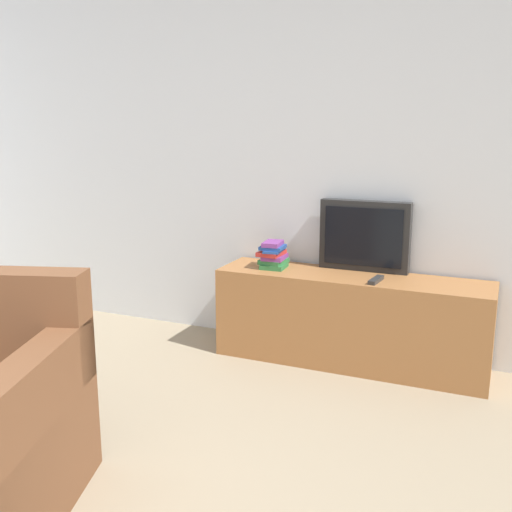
% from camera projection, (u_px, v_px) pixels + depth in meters
% --- Properties ---
extents(wall_back, '(9.00, 0.06, 2.60)m').
position_uv_depth(wall_back, '(290.00, 156.00, 4.03)').
color(wall_back, silver).
rests_on(wall_back, ground_plane).
extents(tv_stand, '(1.71, 0.43, 0.58)m').
position_uv_depth(tv_stand, '(350.00, 320.00, 3.82)').
color(tv_stand, '#9E6638').
rests_on(tv_stand, ground_plane).
extents(television, '(0.58, 0.09, 0.45)m').
position_uv_depth(television, '(364.00, 236.00, 3.84)').
color(television, black).
rests_on(television, tv_stand).
extents(book_stack, '(0.18, 0.22, 0.18)m').
position_uv_depth(book_stack, '(273.00, 255.00, 3.93)').
color(book_stack, '#2D753D').
rests_on(book_stack, tv_stand).
extents(remote_on_stand, '(0.06, 0.18, 0.02)m').
position_uv_depth(remote_on_stand, '(376.00, 280.00, 3.60)').
color(remote_on_stand, '#2D2D2D').
rests_on(remote_on_stand, tv_stand).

